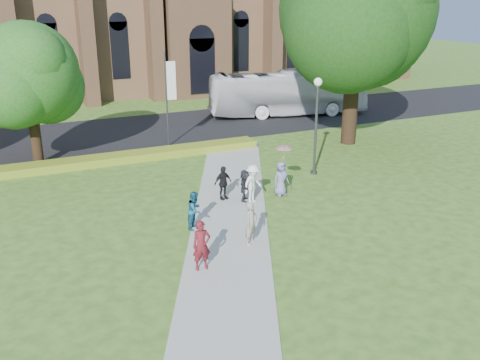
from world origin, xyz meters
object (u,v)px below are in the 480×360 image
streetlamp (316,115)px  tour_coach (288,93)px  pedestrian_0 (202,245)px  large_tree (357,10)px

streetlamp → tour_coach: 15.12m
pedestrian_0 → streetlamp: bearing=40.0°
streetlamp → pedestrian_0: size_ratio=2.84×
streetlamp → pedestrian_0: 12.26m
streetlamp → pedestrian_0: streetlamp is taller
streetlamp → pedestrian_0: bearing=-141.5°
large_tree → pedestrian_0: bearing=-141.2°
tour_coach → large_tree: bearing=-171.4°
streetlamp → tour_coach: (6.14, 13.73, -1.51)m
tour_coach → pedestrian_0: 26.33m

